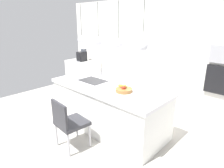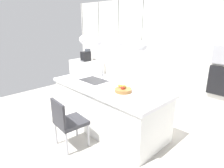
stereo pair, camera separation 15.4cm
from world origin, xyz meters
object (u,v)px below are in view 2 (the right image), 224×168
at_px(coffee_machine, 86,56).
at_px(oven, 224,82).
at_px(chair_near, 67,121).
at_px(fruit_bowl, 123,89).

height_order(coffee_machine, oven, oven).
bearing_deg(chair_near, fruit_bowl, 62.42).
distance_m(oven, chair_near, 2.98).
bearing_deg(fruit_bowl, coffee_machine, 154.83).
bearing_deg(fruit_bowl, chair_near, -117.58).
bearing_deg(fruit_bowl, oven, 56.42).
bearing_deg(coffee_machine, fruit_bowl, -25.17).
bearing_deg(oven, chair_near, -121.59).
xyz_separation_m(coffee_machine, chair_near, (2.40, -2.21, -0.51)).
xyz_separation_m(fruit_bowl, oven, (1.09, 1.64, 0.03)).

